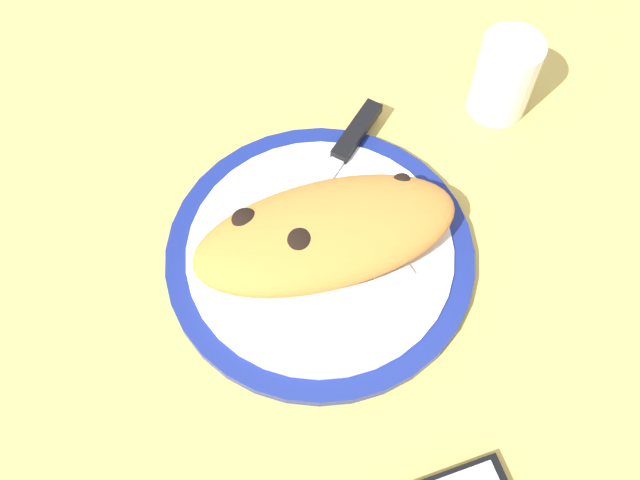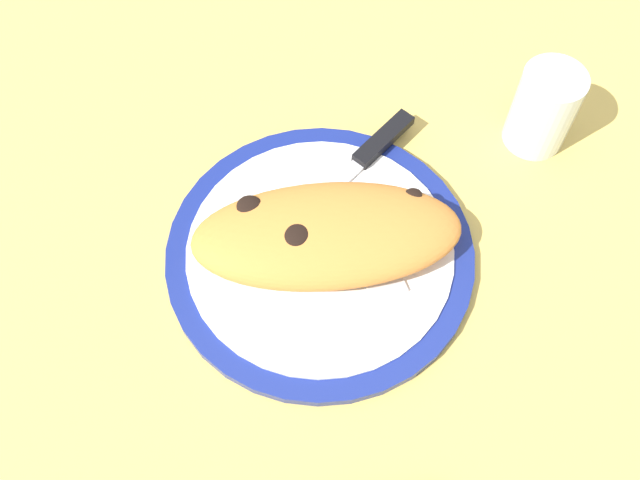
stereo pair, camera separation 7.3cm
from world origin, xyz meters
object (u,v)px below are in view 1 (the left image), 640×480
Objects in this scene: plate at (320,253)px; knife at (342,153)px; water_glass at (503,80)px; calzone at (324,231)px; fork at (355,296)px.

knife reaches higher than plate.
plate is at bearing -169.23° from water_glass.
plate is 29.93cm from water_glass.
water_glass is at bearing -8.94° from knife.
calzone is at bearing -169.70° from water_glass.
fork is at bearing -120.03° from knife.
knife is 20.82cm from water_glass.
calzone is 2.96× the size of water_glass.
fork is 1.62× the size of water_glass.
plate is 6.58cm from fork.
fork is 17.63cm from knife.
calzone is 7.32cm from fork.
fork is 0.76× the size of knife.
calzone is 28.91cm from water_glass.
knife is at bearing 171.06° from water_glass.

